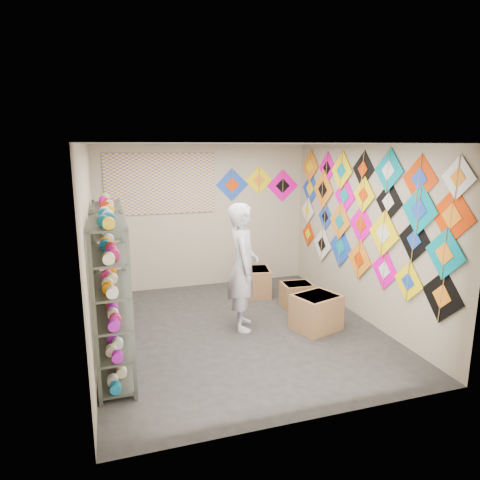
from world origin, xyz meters
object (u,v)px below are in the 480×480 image
object	(u,v)px
shelf_rack_back	(110,271)
carton_c	(255,282)
carton_a	(316,312)
carton_b	(297,295)
shopkeeper	(243,267)
shelf_rack_front	(112,302)

from	to	relation	value
shelf_rack_back	carton_c	world-z (taller)	shelf_rack_back
carton_a	shelf_rack_back	bearing A→B (deg)	147.45
shelf_rack_back	carton_c	size ratio (longest dim) A/B	3.32
carton_a	carton_b	size ratio (longest dim) A/B	1.26
shelf_rack_back	carton_b	bearing A→B (deg)	3.07
carton_b	carton_a	bearing A→B (deg)	-93.53
shopkeeper	carton_a	bearing A→B (deg)	-96.48
shelf_rack_back	carton_a	bearing A→B (deg)	-14.74
carton_b	carton_c	bearing A→B (deg)	125.83
carton_c	shelf_rack_front	bearing A→B (deg)	-126.69
shelf_rack_front	carton_b	bearing A→B (deg)	26.03
shelf_rack_front	shopkeeper	world-z (taller)	shelf_rack_front
shelf_rack_front	carton_b	distance (m)	3.41
shelf_rack_front	carton_a	distance (m)	3.00
shelf_rack_front	carton_b	xyz separation A→B (m)	(2.99, 1.46, -0.74)
shelf_rack_back	shelf_rack_front	bearing A→B (deg)	-90.00
shelf_rack_front	carton_a	xyz separation A→B (m)	(2.87, 0.54, -0.69)
shelf_rack_front	carton_c	distance (m)	3.43
shopkeeper	carton_c	distance (m)	1.60
shopkeeper	carton_a	xyz separation A→B (m)	(1.02, -0.39, -0.68)
carton_c	shelf_rack_back	bearing A→B (deg)	-148.03
carton_a	carton_c	xyz separation A→B (m)	(-0.36, 1.68, -0.01)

